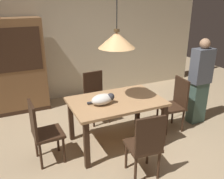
{
  "coord_description": "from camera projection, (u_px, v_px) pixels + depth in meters",
  "views": [
    {
      "loc": [
        -1.49,
        -2.66,
        2.24
      ],
      "look_at": [
        -0.01,
        0.6,
        0.85
      ],
      "focal_mm": 39.15,
      "sensor_mm": 36.0,
      "label": 1
    }
  ],
  "objects": [
    {
      "name": "dining_table",
      "position": [
        116.0,
        106.0,
        3.74
      ],
      "size": [
        1.4,
        0.9,
        0.75
      ],
      "color": "tan",
      "rests_on": "ground"
    },
    {
      "name": "person_standing",
      "position": [
        200.0,
        82.0,
        4.36
      ],
      "size": [
        0.36,
        0.22,
        1.56
      ],
      "color": "#3D564C",
      "rests_on": "ground"
    },
    {
      "name": "ground",
      "position": [
        129.0,
        156.0,
        3.65
      ],
      "size": [
        10.0,
        10.0,
        0.0
      ],
      "primitive_type": "plane",
      "color": "tan"
    },
    {
      "name": "chair_far_back",
      "position": [
        96.0,
        95.0,
        4.53
      ],
      "size": [
        0.43,
        0.43,
        0.93
      ],
      "color": "#382316",
      "rests_on": "ground"
    },
    {
      "name": "back_wall",
      "position": [
        74.0,
        33.0,
        5.37
      ],
      "size": [
        6.4,
        0.1,
        2.9
      ],
      "primitive_type": "cube",
      "color": "beige",
      "rests_on": "ground"
    },
    {
      "name": "chair_left_side",
      "position": [
        42.0,
        130.0,
        3.35
      ],
      "size": [
        0.42,
        0.42,
        0.93
      ],
      "color": "#382316",
      "rests_on": "ground"
    },
    {
      "name": "chair_near_front",
      "position": [
        146.0,
        144.0,
        3.04
      ],
      "size": [
        0.44,
        0.44,
        0.93
      ],
      "color": "#382316",
      "rests_on": "ground"
    },
    {
      "name": "cat_sleeping",
      "position": [
        103.0,
        99.0,
        3.55
      ],
      "size": [
        0.4,
        0.28,
        0.16
      ],
      "color": "silver",
      "rests_on": "dining_table"
    },
    {
      "name": "hutch_bookcase",
      "position": [
        16.0,
        69.0,
        4.79
      ],
      "size": [
        1.12,
        0.45,
        1.85
      ],
      "color": "brown",
      "rests_on": "ground"
    },
    {
      "name": "pendant_lamp",
      "position": [
        117.0,
        40.0,
        3.37
      ],
      "size": [
        0.52,
        0.52,
        1.3
      ],
      "color": "#E0A86B"
    },
    {
      "name": "chair_right_side",
      "position": [
        175.0,
        102.0,
        4.22
      ],
      "size": [
        0.43,
        0.43,
        0.93
      ],
      "color": "#382316",
      "rests_on": "ground"
    }
  ]
}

